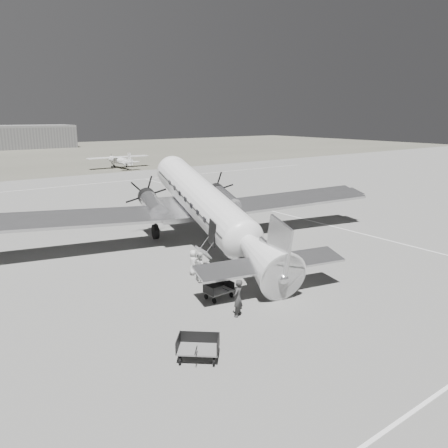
{
  "coord_description": "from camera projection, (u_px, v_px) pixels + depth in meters",
  "views": [
    {
      "loc": [
        -17.43,
        -20.26,
        9.38
      ],
      "look_at": [
        -0.36,
        2.93,
        2.2
      ],
      "focal_mm": 35.0,
      "sensor_mm": 36.0,
      "label": 1
    }
  ],
  "objects": [
    {
      "name": "ground",
      "position": [
        255.0,
        265.0,
        28.12
      ],
      "size": [
        260.0,
        260.0,
        0.0
      ],
      "primitive_type": "plane",
      "color": "slate",
      "rests_on": "ground"
    },
    {
      "name": "dc3_airliner",
      "position": [
        207.0,
        208.0,
        31.06
      ],
      "size": [
        34.91,
        27.69,
        5.91
      ],
      "primitive_type": null,
      "rotation": [
        0.0,
        0.0,
        -0.22
      ],
      "color": "silver",
      "rests_on": "ground"
    },
    {
      "name": "taxi_line_horizon",
      "position": [
        65.0,
        186.0,
        59.38
      ],
      "size": [
        90.0,
        0.15,
        0.01
      ],
      "primitive_type": "cube",
      "color": "silver",
      "rests_on": "ground"
    },
    {
      "name": "ground_crew",
      "position": [
        238.0,
        298.0,
        20.77
      ],
      "size": [
        0.81,
        0.73,
        1.86
      ],
      "primitive_type": "imported",
      "rotation": [
        0.0,
        0.0,
        3.68
      ],
      "color": "#303030",
      "rests_on": "ground"
    },
    {
      "name": "baggage_cart_far",
      "position": [
        198.0,
        349.0,
        17.12
      ],
      "size": [
        2.1,
        2.04,
        0.97
      ],
      "primitive_type": null,
      "rotation": [
        0.0,
        0.0,
        -0.71
      ],
      "color": "slate",
      "rests_on": "ground"
    },
    {
      "name": "passenger",
      "position": [
        193.0,
        262.0,
        26.32
      ],
      "size": [
        0.75,
        0.88,
        1.54
      ],
      "primitive_type": "imported",
      "rotation": [
        0.0,
        0.0,
        1.16
      ],
      "color": "silver",
      "rests_on": "ground"
    },
    {
      "name": "light_plane_right",
      "position": [
        120.0,
        162.0,
        79.47
      ],
      "size": [
        11.56,
        9.38,
        2.4
      ],
      "primitive_type": null,
      "rotation": [
        0.0,
        0.0,
        -0.0
      ],
      "color": "silver",
      "rests_on": "ground"
    },
    {
      "name": "taxi_line_right",
      "position": [
        369.0,
        236.0,
        35.03
      ],
      "size": [
        0.15,
        80.0,
        0.01
      ],
      "primitive_type": "cube",
      "color": "silver",
      "rests_on": "ground"
    },
    {
      "name": "baggage_cart_near",
      "position": [
        219.0,
        291.0,
        22.92
      ],
      "size": [
        1.6,
        1.18,
        0.86
      ],
      "primitive_type": null,
      "rotation": [
        0.0,
        0.0,
        0.07
      ],
      "color": "slate",
      "rests_on": "ground"
    },
    {
      "name": "ramp_agent",
      "position": [
        200.0,
        267.0,
        25.25
      ],
      "size": [
        0.87,
        1.0,
        1.75
      ],
      "primitive_type": "imported",
      "rotation": [
        0.0,
        0.0,
        1.29
      ],
      "color": "#BCBCB9",
      "rests_on": "ground"
    }
  ]
}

